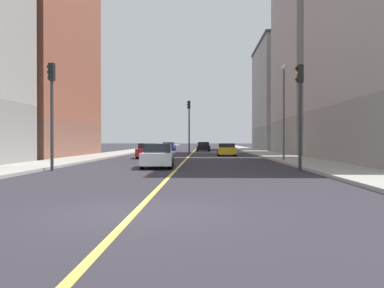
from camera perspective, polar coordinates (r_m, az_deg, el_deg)
The scene contains 18 objects.
ground_plane at distance 9.25m, azimuth -7.89°, elevation -9.43°, with size 400.00×400.00×0.00m, color #2C2931.
sidewalk_left at distance 58.43m, azimuth 8.69°, elevation -0.98°, with size 3.55×168.00×0.15m, color #9E9B93.
sidewalk_right at distance 58.88m, azimuth -8.20°, elevation -0.97°, with size 3.55×168.00×0.15m, color #9E9B93.
lane_center_stripe at distance 58.02m, azimuth 0.21°, elevation -1.05°, with size 0.16×154.00×0.01m, color #E5D14C.
building_left_mid at distance 50.25m, azimuth 18.41°, elevation 11.69°, with size 10.83×15.42×22.68m.
building_left_far at distance 69.32m, azimuth 13.55°, elevation 6.38°, with size 10.83×18.14×17.37m.
building_right_midblock at distance 43.19m, azimuth -22.37°, elevation 12.98°, with size 10.83×17.23×21.86m.
traffic_light_left_near at distance 21.83m, azimuth 14.76°, elevation 5.69°, with size 0.40×0.32×5.46m.
traffic_light_right_near at distance 22.72m, azimuth -18.96°, elevation 5.71°, with size 0.40×0.32×5.62m.
traffic_light_median_far at distance 46.58m, azimuth -0.42°, elevation 3.40°, with size 0.40×0.32×6.09m.
street_lamp_left_near at distance 31.39m, azimuth 12.64°, elevation 5.71°, with size 0.36×0.36×7.08m.
car_red at distance 36.55m, azimuth -6.07°, elevation -0.96°, with size 2.01×4.38×1.33m.
car_black at distance 59.13m, azimuth 1.56°, elevation -0.41°, with size 2.03×4.49×1.31m.
car_white at distance 23.87m, azimuth -4.76°, elevation -1.69°, with size 1.92×4.38×1.39m.
car_silver at distance 78.62m, azimuth 1.78°, elevation -0.19°, with size 1.95×4.36×1.24m.
car_yellow at distance 42.10m, azimuth 4.84°, elevation -0.78°, with size 1.93×3.95×1.29m.
car_teal at distance 72.09m, azimuth 1.61°, elevation -0.23°, with size 1.92×4.60×1.32m.
car_blue at distance 64.55m, azimuth -3.25°, elevation -0.33°, with size 2.04×4.16×1.28m.
Camera 1 is at (1.52, -8.98, 1.60)m, focal length 38.35 mm.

